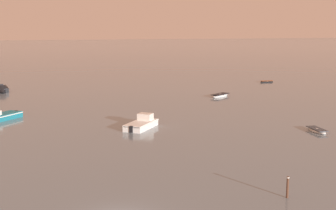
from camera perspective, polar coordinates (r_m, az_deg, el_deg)
name	(u,v)px	position (r m, az deg, el deg)	size (l,w,h in m)	color
motorboat_moored_0	(1,90)	(95.78, -19.24, 1.67)	(3.37, 7.01, 2.31)	black
rowboat_moored_1	(317,130)	(59.37, 17.32, -2.91)	(1.35, 3.57, 0.56)	white
rowboat_moored_2	(267,82)	(108.05, 11.68, 2.74)	(3.13, 1.17, 0.49)	black
motorboat_moored_2	(144,124)	(59.41, -2.83, -2.26)	(5.61, 6.48, 2.44)	white
rowboat_moored_3	(220,96)	(84.92, 6.23, 1.13)	(4.40, 3.88, 0.69)	white
mooring_post_near	(288,188)	(36.37, 14.06, -9.55)	(0.22, 0.22, 1.78)	#523323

